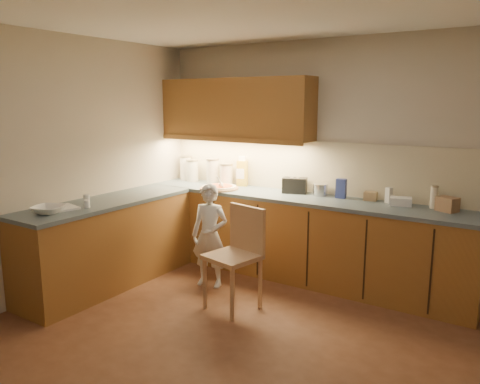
{
  "coord_description": "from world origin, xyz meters",
  "views": [
    {
      "loc": [
        1.82,
        -2.84,
        1.94
      ],
      "look_at": [
        -0.8,
        1.2,
        1.0
      ],
      "focal_mm": 35.0,
      "sensor_mm": 36.0,
      "label": 1
    }
  ],
  "objects_px": {
    "pizza_on_board": "(219,187)",
    "oil_jug": "(242,172)",
    "child": "(210,236)",
    "toaster": "(295,185)",
    "wooden_chair": "(238,250)"
  },
  "relations": [
    {
      "from": "pizza_on_board",
      "to": "oil_jug",
      "type": "distance_m",
      "value": 0.38
    },
    {
      "from": "child",
      "to": "toaster",
      "type": "bearing_deg",
      "value": 45.72
    },
    {
      "from": "toaster",
      "to": "pizza_on_board",
      "type": "bearing_deg",
      "value": 179.3
    },
    {
      "from": "child",
      "to": "wooden_chair",
      "type": "height_order",
      "value": "child"
    },
    {
      "from": "child",
      "to": "toaster",
      "type": "height_order",
      "value": "toaster"
    },
    {
      "from": "pizza_on_board",
      "to": "toaster",
      "type": "height_order",
      "value": "pizza_on_board"
    },
    {
      "from": "child",
      "to": "toaster",
      "type": "xyz_separation_m",
      "value": [
        0.55,
        0.87,
        0.46
      ]
    },
    {
      "from": "oil_jug",
      "to": "toaster",
      "type": "bearing_deg",
      "value": -4.44
    },
    {
      "from": "wooden_chair",
      "to": "oil_jug",
      "type": "relative_size",
      "value": 2.65
    },
    {
      "from": "child",
      "to": "wooden_chair",
      "type": "xyz_separation_m",
      "value": [
        0.54,
        -0.27,
        0.01
      ]
    },
    {
      "from": "pizza_on_board",
      "to": "oil_jug",
      "type": "height_order",
      "value": "oil_jug"
    },
    {
      "from": "wooden_chair",
      "to": "oil_jug",
      "type": "xyz_separation_m",
      "value": [
        -0.73,
        1.2,
        0.53
      ]
    },
    {
      "from": "wooden_chair",
      "to": "toaster",
      "type": "relative_size",
      "value": 3.18
    },
    {
      "from": "pizza_on_board",
      "to": "child",
      "type": "relative_size",
      "value": 0.42
    },
    {
      "from": "pizza_on_board",
      "to": "toaster",
      "type": "distance_m",
      "value": 0.9
    }
  ]
}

